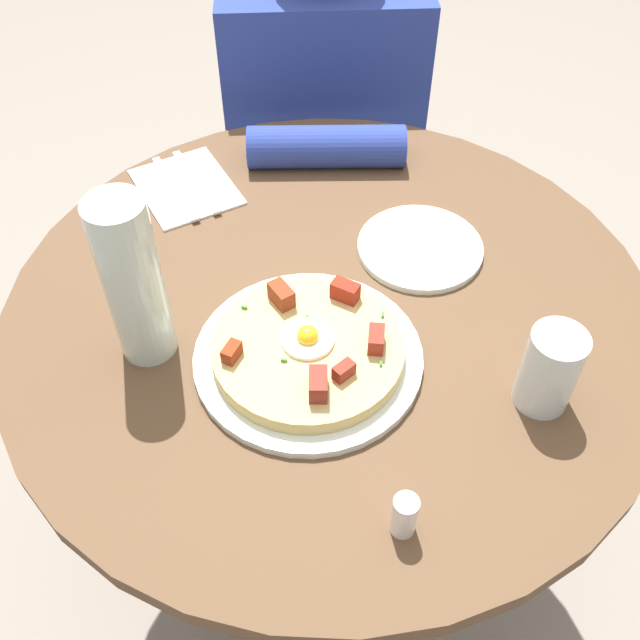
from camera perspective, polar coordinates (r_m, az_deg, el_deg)
ground_plane at (r=1.65m, az=0.55°, el=-16.72°), size 6.00×6.00×0.00m
dining_table at (r=1.15m, az=0.76°, el=-4.65°), size 0.91×0.91×0.75m
person_seated at (r=1.63m, az=0.23°, el=10.99°), size 0.38×0.46×1.14m
pizza_plate at (r=0.95m, az=-0.92°, el=-2.91°), size 0.30×0.30×0.01m
breakfast_pizza at (r=0.93m, az=-0.88°, el=-2.14°), size 0.25×0.25×0.05m
bread_plate at (r=1.10m, az=7.80°, el=5.60°), size 0.19×0.19×0.01m
napkin at (r=1.22m, az=-10.40°, el=10.15°), size 0.20×0.21×0.00m
fork at (r=1.22m, az=-11.22°, el=10.04°), size 0.09×0.17×0.00m
knife at (r=1.22m, az=-9.64°, el=10.59°), size 0.09×0.17×0.00m
water_glass at (r=0.91m, az=17.45°, el=-3.70°), size 0.07×0.07×0.12m
water_bottle at (r=0.90m, az=-14.34°, el=2.89°), size 0.07×0.07×0.24m
salt_shaker at (r=0.80m, az=6.58°, el=-14.88°), size 0.03×0.03×0.06m
pepper_shaker at (r=1.25m, az=-2.27°, el=13.09°), size 0.03×0.03×0.05m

